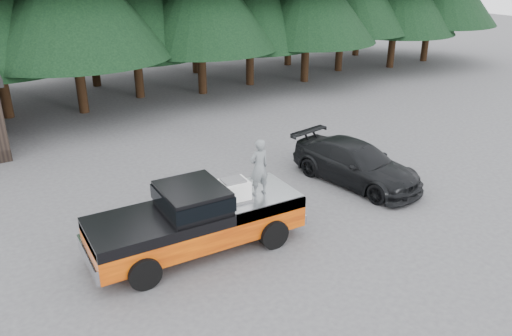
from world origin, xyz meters
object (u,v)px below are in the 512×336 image
parked_car (356,163)px  air_compressor (233,191)px  pickup_truck (197,228)px  man_on_bed (259,167)px

parked_car → air_compressor: bearing=-177.1°
pickup_truck → parked_car: bearing=10.7°
pickup_truck → air_compressor: size_ratio=7.51×
pickup_truck → air_compressor: 1.42m
man_on_bed → parked_car: man_on_bed is taller
pickup_truck → man_on_bed: bearing=-5.9°
man_on_bed → parked_car: (4.87, 1.46, -1.42)m
pickup_truck → air_compressor: bearing=-9.1°
pickup_truck → man_on_bed: man_on_bed is taller
pickup_truck → parked_car: parked_car is taller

